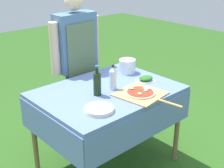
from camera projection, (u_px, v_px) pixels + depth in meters
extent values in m
plane|color=#2D5B1E|center=(108.00, 163.00, 3.11)|extent=(12.00, 12.00, 0.00)
cube|color=#607AB7|center=(107.00, 92.00, 2.80)|extent=(1.24, 0.91, 0.04)
cube|color=#607AB7|center=(145.00, 126.00, 2.55)|extent=(1.24, 0.01, 0.28)
cube|color=#607AB7|center=(78.00, 92.00, 3.18)|extent=(1.24, 0.01, 0.28)
cube|color=#607AB7|center=(49.00, 131.00, 2.48)|extent=(0.01, 0.91, 0.28)
cube|color=#607AB7|center=(152.00, 89.00, 3.25)|extent=(0.01, 0.91, 0.28)
cylinder|color=olive|center=(177.00, 126.00, 3.04)|extent=(0.05, 0.05, 0.77)
cylinder|color=olive|center=(34.00, 135.00, 2.88)|extent=(0.05, 0.05, 0.77)
cylinder|color=olive|center=(121.00, 100.00, 3.58)|extent=(0.05, 0.05, 0.77)
cylinder|color=#333D56|center=(84.00, 101.00, 3.52)|extent=(0.12, 0.12, 0.80)
cylinder|color=#333D56|center=(73.00, 105.00, 3.43)|extent=(0.12, 0.12, 0.80)
cube|color=#4C7099|center=(76.00, 42.00, 3.20)|extent=(0.43, 0.18, 0.60)
cube|color=#56704C|center=(82.00, 65.00, 3.22)|extent=(0.35, 0.01, 0.87)
cylinder|color=beige|center=(95.00, 40.00, 3.37)|extent=(0.09, 0.09, 0.53)
cylinder|color=beige|center=(55.00, 49.00, 3.06)|extent=(0.09, 0.09, 0.53)
sphere|color=beige|center=(74.00, 1.00, 3.04)|extent=(0.18, 0.18, 0.18)
cube|color=tan|center=(140.00, 94.00, 2.70)|extent=(0.42, 0.42, 0.01)
cylinder|color=tan|center=(170.00, 104.00, 2.53)|extent=(0.06, 0.22, 0.02)
cylinder|color=beige|center=(140.00, 93.00, 2.70)|extent=(0.26, 0.26, 0.01)
cylinder|color=red|center=(140.00, 92.00, 2.69)|extent=(0.23, 0.23, 0.00)
ellipsoid|color=white|center=(146.00, 90.00, 2.70)|extent=(0.04, 0.04, 0.01)
ellipsoid|color=white|center=(148.00, 88.00, 2.74)|extent=(0.04, 0.04, 0.01)
ellipsoid|color=white|center=(145.00, 88.00, 2.75)|extent=(0.05, 0.05, 0.01)
ellipsoid|color=white|center=(132.00, 88.00, 2.74)|extent=(0.04, 0.04, 0.02)
ellipsoid|color=white|center=(145.00, 90.00, 2.70)|extent=(0.03, 0.04, 0.01)
ellipsoid|color=white|center=(140.00, 94.00, 2.63)|extent=(0.04, 0.04, 0.02)
ellipsoid|color=#286B23|center=(142.00, 93.00, 2.66)|extent=(0.02, 0.04, 0.00)
ellipsoid|color=#286B23|center=(143.00, 92.00, 2.67)|extent=(0.04, 0.04, 0.00)
ellipsoid|color=#286B23|center=(135.00, 89.00, 2.74)|extent=(0.03, 0.03, 0.00)
ellipsoid|color=#286B23|center=(141.00, 89.00, 2.73)|extent=(0.04, 0.03, 0.00)
ellipsoid|color=#286B23|center=(138.00, 90.00, 2.72)|extent=(0.03, 0.03, 0.00)
cylinder|color=black|center=(97.00, 84.00, 2.66)|extent=(0.07, 0.07, 0.20)
cylinder|color=black|center=(97.00, 70.00, 2.61)|extent=(0.03, 0.03, 0.06)
cylinder|color=#335BB2|center=(97.00, 66.00, 2.60)|extent=(0.03, 0.03, 0.02)
cylinder|color=silver|center=(113.00, 80.00, 2.77)|extent=(0.07, 0.07, 0.18)
cone|color=silver|center=(113.00, 69.00, 2.73)|extent=(0.07, 0.07, 0.04)
cylinder|color=#232326|center=(113.00, 66.00, 2.72)|extent=(0.03, 0.03, 0.02)
cube|color=silver|center=(146.00, 81.00, 2.99)|extent=(0.19, 0.17, 0.01)
ellipsoid|color=#286B23|center=(146.00, 78.00, 2.98)|extent=(0.16, 0.14, 0.04)
cylinder|color=silver|center=(127.00, 66.00, 3.17)|extent=(0.17, 0.17, 0.14)
cylinder|color=beige|center=(99.00, 111.00, 2.42)|extent=(0.24, 0.24, 0.00)
cylinder|color=beige|center=(99.00, 110.00, 2.42)|extent=(0.23, 0.23, 0.00)
cylinder|color=beige|center=(99.00, 110.00, 2.42)|extent=(0.23, 0.23, 0.00)
cylinder|color=beige|center=(99.00, 109.00, 2.41)|extent=(0.23, 0.23, 0.00)
cylinder|color=beige|center=(99.00, 108.00, 2.41)|extent=(0.23, 0.23, 0.00)
cylinder|color=beige|center=(99.00, 108.00, 2.41)|extent=(0.23, 0.23, 0.00)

